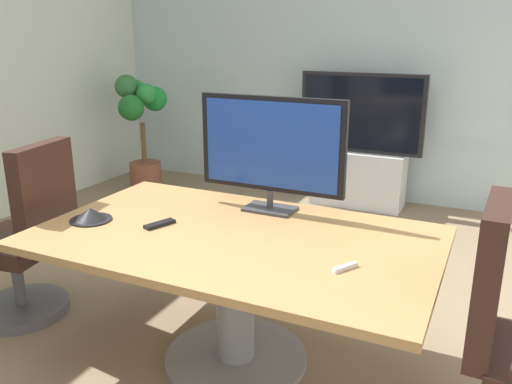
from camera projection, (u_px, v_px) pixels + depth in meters
ground_plane at (239, 352)px, 2.89m from camera, size 7.29×7.29×0.00m
wall_back_glass_partition at (383, 51)px, 5.17m from camera, size 6.08×0.10×2.98m
conference_table at (235, 267)px, 2.66m from camera, size 1.98×1.18×0.72m
office_chair_left at (27, 247)px, 3.13m from camera, size 0.63×0.61×1.09m
tv_monitor at (271, 147)px, 2.86m from camera, size 0.84×0.18×0.64m
wall_display_unit at (359, 162)px, 5.20m from camera, size 1.20×0.36×1.31m
potted_plant at (141, 123)px, 5.65m from camera, size 0.47×0.66×1.25m
conference_phone at (91, 215)px, 2.79m from camera, size 0.22×0.22×0.07m
remote_control at (160, 224)px, 2.72m from camera, size 0.11×0.18×0.02m
whiteboard_marker at (345, 267)px, 2.22m from camera, size 0.08×0.12×0.02m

